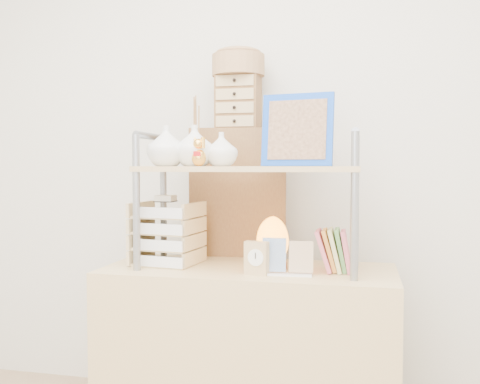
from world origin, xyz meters
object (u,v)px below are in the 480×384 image
object	(u,v)px
cabinet	(239,268)
desk	(248,357)
letter_tray	(166,237)
salt_lamp	(273,242)

from	to	relation	value
cabinet	desk	bearing A→B (deg)	-78.71
letter_tray	salt_lamp	xyz separation A→B (m)	(0.46, 0.00, -0.01)
letter_tray	desk	bearing A→B (deg)	-0.55
desk	salt_lamp	world-z (taller)	salt_lamp
desk	letter_tray	world-z (taller)	letter_tray
desk	letter_tray	size ratio (longest dim) A/B	4.02
cabinet	salt_lamp	world-z (taller)	cabinet
desk	letter_tray	xyz separation A→B (m)	(-0.36, 0.00, 0.49)
letter_tray	cabinet	bearing A→B (deg)	56.98
desk	letter_tray	distance (m)	0.61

